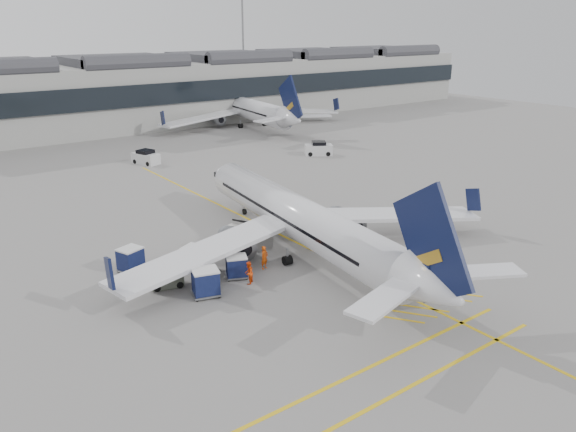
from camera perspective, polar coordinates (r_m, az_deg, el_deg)
ground at (r=37.72m, az=-4.76°, el=-9.23°), size 220.00×220.00×0.00m
terminal at (r=102.49m, az=-27.18°, el=10.39°), size 200.00×20.45×12.40m
apron_markings at (r=50.37m, az=-1.19°, el=-1.71°), size 0.25×60.00×0.01m
airliner_main at (r=45.22m, az=1.41°, el=-0.39°), size 32.52×35.74×9.52m
airliner_far at (r=104.66m, az=-4.07°, el=10.79°), size 34.97×38.42×10.24m
belt_loader at (r=48.65m, az=-4.66°, el=-1.80°), size 5.08×3.15×2.02m
baggage_cart_a at (r=39.02m, az=-8.36°, el=-6.64°), size 2.22×1.99×1.96m
baggage_cart_b at (r=43.99m, az=-15.71°, el=-4.22°), size 2.16×1.97×1.86m
baggage_cart_c at (r=41.51m, az=-5.25°, el=-5.10°), size 2.01×1.87×1.70m
baggage_cart_d at (r=43.69m, az=-9.65°, el=-4.04°), size 2.04×1.91×1.70m
ramp_agent_a at (r=42.84m, az=-2.41°, el=-4.24°), size 0.77×0.61×1.84m
ramp_agent_b at (r=40.52m, az=-4.02°, el=-5.80°), size 1.04×1.01×1.68m
pushback_tug at (r=41.07m, az=-12.20°, el=-6.29°), size 2.52×1.91×1.25m
safety_cone_nose at (r=60.30m, az=-4.67°, el=2.02°), size 0.40×0.40×0.56m
safety_cone_engine at (r=51.18m, az=2.22°, el=-1.10°), size 0.35×0.35×0.48m
service_van_mid at (r=77.63m, az=-14.24°, el=5.78°), size 2.99×4.10×1.90m
service_van_right at (r=80.60m, az=3.13°, el=6.82°), size 4.25×3.68×1.96m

